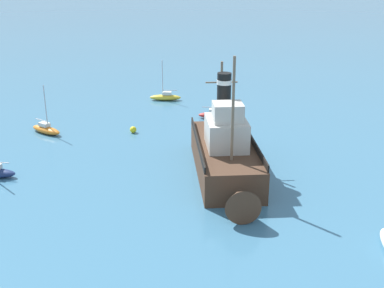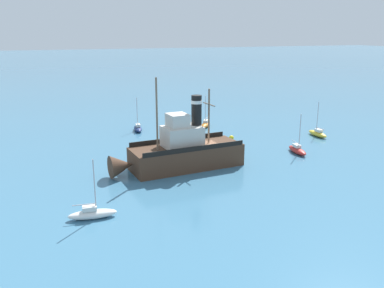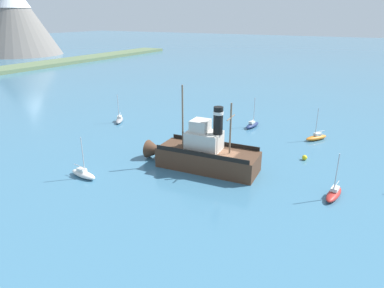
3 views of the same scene
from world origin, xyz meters
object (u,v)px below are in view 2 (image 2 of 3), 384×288
Objects in this scene: sailboat_orange at (206,124)px; sailboat_navy at (138,128)px; sailboat_red at (297,150)px; mooring_buoy at (231,138)px; sailboat_white at (92,213)px; old_tugboat at (181,152)px; sailboat_yellow at (318,133)px.

sailboat_orange and sailboat_navy have the same top height.
mooring_buoy is at bearing 29.21° from sailboat_red.
sailboat_white is at bearing 159.02° from sailboat_navy.
sailboat_yellow is at bearing -75.31° from old_tugboat.
old_tugboat reaches higher than sailboat_orange.
sailboat_yellow is 7.53× the size of mooring_buoy.
old_tugboat is at bearing 90.25° from sailboat_red.
mooring_buoy is (8.46, -10.29, -1.51)m from old_tugboat.
sailboat_navy is (18.26, 0.27, -1.40)m from old_tugboat.
sailboat_orange is 16.65m from sailboat_yellow.
sailboat_navy is at bearing 83.32° from sailboat_orange.
sailboat_orange is 10.49m from sailboat_navy.
sailboat_white is at bearing 109.44° from sailboat_red.
sailboat_orange is at bearing -96.68° from sailboat_navy.
sailboat_yellow is (-11.13, -12.38, 0.00)m from sailboat_orange.
old_tugboat is 2.98× the size of sailboat_navy.
old_tugboat is 2.98× the size of sailboat_yellow.
mooring_buoy is (2.56, 12.24, -0.10)m from sailboat_yellow.
old_tugboat is 2.98× the size of sailboat_orange.
sailboat_orange is at bearing 48.03° from sailboat_yellow.
sailboat_orange and sailboat_red have the same top height.
sailboat_yellow is 12.50m from mooring_buoy.
sailboat_orange is at bearing 15.91° from sailboat_red.
sailboat_yellow is at bearing -65.84° from sailboat_white.
sailboat_orange is at bearing -30.78° from old_tugboat.
sailboat_navy is at bearing 0.86° from old_tugboat.
sailboat_red is (-18.19, -15.26, 0.00)m from sailboat_navy.
sailboat_yellow is at bearing -118.45° from sailboat_navy.
sailboat_orange and sailboat_yellow have the same top height.
old_tugboat is at bearing -179.14° from sailboat_navy.
sailboat_orange is at bearing -38.72° from sailboat_white.
sailboat_orange is 7.53× the size of mooring_buoy.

